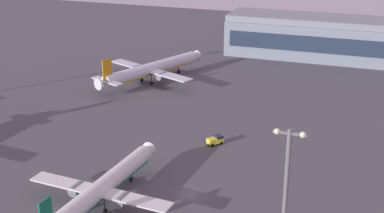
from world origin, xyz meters
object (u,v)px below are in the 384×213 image
Objects in this scene: maintenance_van at (215,140)px; apron_light_central at (285,206)px; airplane_mid_apron at (151,69)px; airplane_near_gate at (100,190)px.

apron_light_central is (26.03, -50.13, 14.67)m from maintenance_van.
airplane_mid_apron is 1.60× the size of apron_light_central.
airplane_near_gate is at bearing -68.80° from maintenance_van.
apron_light_central is at bearing -33.21° from airplane_mid_apron.
airplane_mid_apron is 55.81m from maintenance_van.
airplane_near_gate is 42.69m from apron_light_central.
apron_light_central is at bearing -14.99° from airplane_near_gate.
maintenance_van is at bearing 75.21° from airplane_near_gate.
airplane_mid_apron reaches higher than maintenance_van.
airplane_near_gate reaches higher than maintenance_van.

